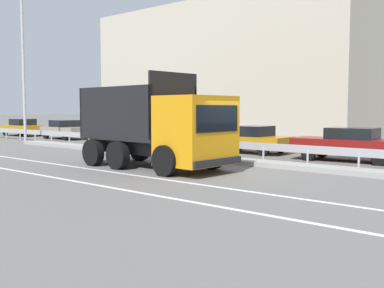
{
  "coord_description": "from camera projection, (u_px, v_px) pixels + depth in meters",
  "views": [
    {
      "loc": [
        9.12,
        -12.48,
        2.22
      ],
      "look_at": [
        -2.51,
        1.08,
        0.83
      ],
      "focal_mm": 42.0,
      "sensor_mm": 36.0,
      "label": 1
    }
  ],
  "objects": [
    {
      "name": "ground_plane",
      "position": [
        227.0,
        173.0,
        15.54
      ],
      "size": [
        320.0,
        320.0,
        0.0
      ],
      "primitive_type": "plane",
      "color": "#605E5B"
    },
    {
      "name": "parked_car_2",
      "position": [
        113.0,
        132.0,
        29.36
      ],
      "size": [
        3.95,
        2.13,
        1.39
      ],
      "rotation": [
        0.0,
        0.0,
        1.54
      ],
      "color": "silver",
      "rests_on": "ground_plane"
    },
    {
      "name": "parked_car_3",
      "position": [
        180.0,
        134.0,
        25.93
      ],
      "size": [
        4.34,
        1.98,
        1.67
      ],
      "rotation": [
        0.0,
        0.0,
        -1.51
      ],
      "color": "#B27A14",
      "rests_on": "ground_plane"
    },
    {
      "name": "parked_car_1",
      "position": [
        66.0,
        129.0,
        33.47
      ],
      "size": [
        4.37,
        2.05,
        1.41
      ],
      "rotation": [
        0.0,
        0.0,
        -1.6
      ],
      "color": "gray",
      "rests_on": "ground_plane"
    },
    {
      "name": "median_island",
      "position": [
        268.0,
        164.0,
        17.6
      ],
      "size": [
        35.25,
        1.1,
        0.18
      ],
      "primitive_type": "cube",
      "color": "gray",
      "rests_on": "ground_plane"
    },
    {
      "name": "street_lamp_0",
      "position": [
        21.0,
        59.0,
        28.91
      ],
      "size": [
        0.71,
        2.49,
        9.84
      ],
      "color": "#ADADB2",
      "rests_on": "ground_plane"
    },
    {
      "name": "parked_car_4",
      "position": [
        251.0,
        139.0,
        22.78
      ],
      "size": [
        4.09,
        2.15,
        1.38
      ],
      "rotation": [
        0.0,
        0.0,
        1.61
      ],
      "color": "#B27A14",
      "rests_on": "ground_plane"
    },
    {
      "name": "median_road_sign",
      "position": [
        141.0,
        126.0,
        22.19
      ],
      "size": [
        0.78,
        0.16,
        2.65
      ],
      "color": "white",
      "rests_on": "ground_plane"
    },
    {
      "name": "lane_strip_1",
      "position": [
        66.0,
        180.0,
        14.18
      ],
      "size": [
        64.09,
        0.16,
        0.01
      ],
      "primitive_type": "cube",
      "color": "silver",
      "rests_on": "ground_plane"
    },
    {
      "name": "median_guardrail",
      "position": [
        285.0,
        149.0,
        18.57
      ],
      "size": [
        64.09,
        0.09,
        0.78
      ],
      "color": "#9EA0A5",
      "rests_on": "ground_plane"
    },
    {
      "name": "parked_car_0",
      "position": [
        22.0,
        127.0,
        37.45
      ],
      "size": [
        4.29,
        1.95,
        1.42
      ],
      "rotation": [
        0.0,
        0.0,
        1.55
      ],
      "color": "#B27A14",
      "rests_on": "ground_plane"
    },
    {
      "name": "dump_truck",
      "position": [
        169.0,
        133.0,
        16.38
      ],
      "size": [
        6.49,
        2.9,
        3.54
      ],
      "rotation": [
        0.0,
        0.0,
        -1.61
      ],
      "color": "orange",
      "rests_on": "ground_plane"
    },
    {
      "name": "lane_strip_0",
      "position": [
        116.0,
        173.0,
        15.72
      ],
      "size": [
        64.09,
        0.16,
        0.01
      ],
      "primitive_type": "cube",
      "color": "silver",
      "rests_on": "ground_plane"
    },
    {
      "name": "parked_car_5",
      "position": [
        349.0,
        144.0,
        19.13
      ],
      "size": [
        4.79,
        2.13,
        1.44
      ],
      "rotation": [
        0.0,
        0.0,
        1.65
      ],
      "color": "maroon",
      "rests_on": "ground_plane"
    },
    {
      "name": "background_building_0",
      "position": [
        242.0,
        74.0,
        36.07
      ],
      "size": [
        21.83,
        11.16,
        10.03
      ],
      "primitive_type": "cube",
      "color": "#B7AD99",
      "rests_on": "ground_plane"
    }
  ]
}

